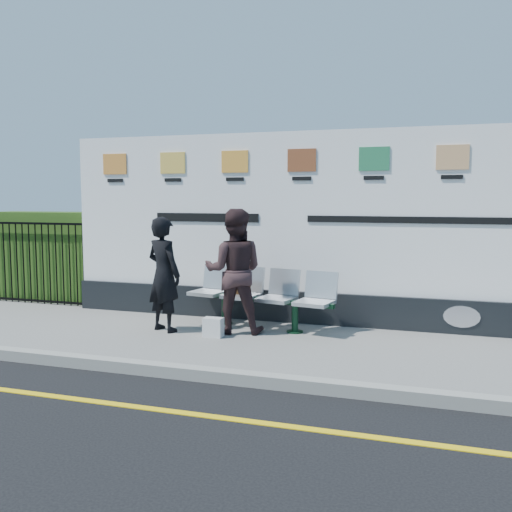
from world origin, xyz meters
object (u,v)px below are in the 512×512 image
Objects in this scene: bench at (259,312)px; billboard at (302,241)px; woman_left at (164,274)px; woman_right at (234,271)px.

billboard is at bearing 60.79° from bench.
woman_left is (-1.28, -0.61, 0.60)m from bench.
woman_right is at bearing -127.91° from billboard.
woman_left is 0.93× the size of woman_right.
billboard reaches higher than bench.
bench is at bearing -129.75° from billboard.
billboard reaches higher than woman_left.
woman_right is (-0.26, -0.37, 0.66)m from bench.
bench is 1.54m from woman_left.
billboard is at bearing -142.01° from woman_right.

